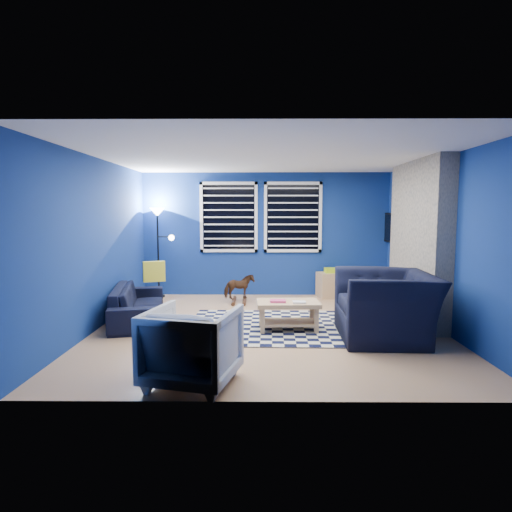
{
  "coord_description": "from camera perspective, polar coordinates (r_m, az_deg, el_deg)",
  "views": [
    {
      "loc": [
        -0.13,
        -6.22,
        1.72
      ],
      "look_at": [
        -0.18,
        0.3,
        1.04
      ],
      "focal_mm": 30.0,
      "sensor_mm": 36.0,
      "label": 1
    }
  ],
  "objects": [
    {
      "name": "sofa",
      "position": [
        7.03,
        -15.44,
        -6.11
      ],
      "size": [
        1.98,
        1.1,
        0.55
      ],
      "primitive_type": "imported",
      "rotation": [
        0.0,
        0.0,
        1.78
      ],
      "color": "black",
      "rests_on": "floor"
    },
    {
      "name": "wall_right",
      "position": [
        6.77,
        23.31,
        1.51
      ],
      "size": [
        0.0,
        5.0,
        5.0
      ],
      "primitive_type": "plane",
      "rotation": [
        1.57,
        0.0,
        -1.57
      ],
      "color": "navy",
      "rests_on": "floor"
    },
    {
      "name": "wall_back",
      "position": [
        8.73,
        1.3,
        2.9
      ],
      "size": [
        5.0,
        0.0,
        5.0
      ],
      "primitive_type": "plane",
      "rotation": [
        1.57,
        0.0,
        0.0
      ],
      "color": "navy",
      "rests_on": "floor"
    },
    {
      "name": "armchair_bent",
      "position": [
        4.39,
        -8.5,
        -11.75
      ],
      "size": [
        1.02,
        1.03,
        0.78
      ],
      "primitive_type": "imported",
      "rotation": [
        0.0,
        0.0,
        2.9
      ],
      "color": "gray",
      "rests_on": "floor"
    },
    {
      "name": "coffee_table",
      "position": [
        6.23,
        4.28,
        -7.11
      ],
      "size": [
        0.92,
        0.55,
        0.45
      ],
      "rotation": [
        0.0,
        0.0,
        0.04
      ],
      "color": "tan",
      "rests_on": "rug"
    },
    {
      "name": "window_right",
      "position": [
        8.71,
        4.94,
        5.18
      ],
      "size": [
        1.17,
        0.06,
        1.42
      ],
      "color": "black",
      "rests_on": "wall_back"
    },
    {
      "name": "cabinet",
      "position": [
        8.72,
        10.23,
        -3.74
      ],
      "size": [
        0.67,
        0.51,
        0.59
      ],
      "rotation": [
        0.0,
        0.0,
        0.2
      ],
      "color": "tan",
      "rests_on": "floor"
    },
    {
      "name": "window_left",
      "position": [
        8.7,
        -3.66,
        5.19
      ],
      "size": [
        1.17,
        0.06,
        1.42
      ],
      "color": "black",
      "rests_on": "wall_back"
    },
    {
      "name": "tv",
      "position": [
        8.62,
        17.87,
        3.57
      ],
      "size": [
        0.07,
        1.0,
        0.58
      ],
      "color": "black",
      "rests_on": "wall_right"
    },
    {
      "name": "throw_pillow",
      "position": [
        7.35,
        -13.44,
        -2.02
      ],
      "size": [
        0.37,
        0.23,
        0.34
      ],
      "primitive_type": "cube",
      "rotation": [
        0.0,
        0.0,
        0.36
      ],
      "color": "gold",
      "rests_on": "sofa"
    },
    {
      "name": "rug",
      "position": [
        6.48,
        2.12,
        -9.35
      ],
      "size": [
        2.55,
        2.06,
        0.02
      ],
      "primitive_type": "cube",
      "rotation": [
        0.0,
        0.0,
        -0.03
      ],
      "color": "black",
      "rests_on": "floor"
    },
    {
      "name": "fireplace",
      "position": [
        7.18,
        20.72,
        1.42
      ],
      "size": [
        0.65,
        2.0,
        2.5
      ],
      "color": "gray",
      "rests_on": "floor"
    },
    {
      "name": "ceiling",
      "position": [
        6.27,
        1.66,
        13.13
      ],
      "size": [
        5.0,
        5.0,
        0.0
      ],
      "primitive_type": "plane",
      "rotation": [
        3.14,
        0.0,
        0.0
      ],
      "color": "white",
      "rests_on": "wall_back"
    },
    {
      "name": "floor_lamp",
      "position": [
        8.7,
        -12.88,
        4.17
      ],
      "size": [
        0.49,
        0.3,
        1.79
      ],
      "color": "black",
      "rests_on": "floor"
    },
    {
      "name": "floor",
      "position": [
        6.45,
        1.59,
        -9.48
      ],
      "size": [
        5.0,
        5.0,
        0.0
      ],
      "primitive_type": "plane",
      "color": "tan",
      "rests_on": "ground"
    },
    {
      "name": "armchair_big",
      "position": [
        6.09,
        16.9,
        -6.33
      ],
      "size": [
        1.43,
        1.27,
        0.9
      ],
      "primitive_type": "imported",
      "rotation": [
        0.0,
        0.0,
        -1.62
      ],
      "color": "black",
      "rests_on": "floor"
    },
    {
      "name": "rocking_horse",
      "position": [
        8.07,
        -2.28,
        -4.12
      ],
      "size": [
        0.45,
        0.61,
        0.47
      ],
      "primitive_type": "imported",
      "rotation": [
        0.0,
        0.0,
        1.97
      ],
      "color": "#4D3018",
      "rests_on": "floor"
    },
    {
      "name": "wall_left",
      "position": [
        6.67,
        -20.38,
        1.57
      ],
      "size": [
        0.0,
        5.0,
        5.0
      ],
      "primitive_type": "plane",
      "rotation": [
        1.57,
        0.0,
        1.57
      ],
      "color": "navy",
      "rests_on": "floor"
    }
  ]
}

